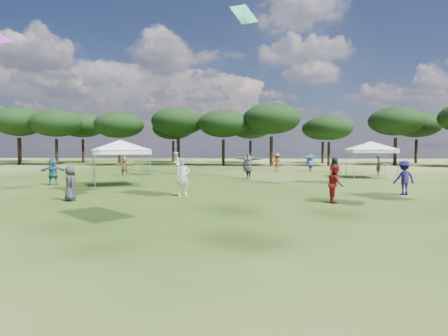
# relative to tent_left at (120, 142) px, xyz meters

# --- Properties ---
(tree_line) EXTENTS (108.78, 17.63, 7.77)m
(tree_line) POSITION_rel_tent_left_xyz_m (9.78, 26.40, 2.75)
(tree_line) COLOR black
(tree_line) RESTS_ON ground
(tent_left) EXTENTS (5.98, 5.98, 3.10)m
(tent_left) POSITION_rel_tent_left_xyz_m (0.00, 0.00, 0.00)
(tent_left) COLOR gray
(tent_left) RESTS_ON ground
(tent_right) EXTENTS (6.50, 6.50, 3.07)m
(tent_right) POSITION_rel_tent_left_xyz_m (17.11, 6.73, -0.02)
(tent_right) COLOR gray
(tent_right) RESTS_ON ground
(festival_crowd) EXTENTS (29.02, 21.21, 1.90)m
(festival_crowd) POSITION_rel_tent_left_xyz_m (8.82, 4.78, -1.79)
(festival_crowd) COLOR #303135
(festival_crowd) RESTS_ON ground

